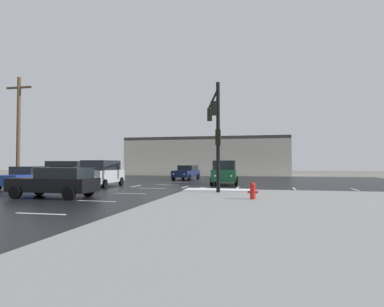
% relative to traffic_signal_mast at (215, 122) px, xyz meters
% --- Properties ---
extents(ground_plane, '(120.00, 120.00, 0.00)m').
position_rel_traffic_signal_mast_xyz_m(ground_plane, '(-4.83, 3.72, -4.46)').
color(ground_plane, slate).
extents(road_asphalt, '(44.00, 44.00, 0.02)m').
position_rel_traffic_signal_mast_xyz_m(road_asphalt, '(-4.83, 3.72, -4.45)').
color(road_asphalt, black).
rests_on(road_asphalt, ground_plane).
extents(snow_strip_curbside, '(4.00, 1.60, 0.06)m').
position_rel_traffic_signal_mast_xyz_m(snow_strip_curbside, '(0.17, -0.28, -4.29)').
color(snow_strip_curbside, white).
rests_on(snow_strip_curbside, sidewalk_corner).
extents(lane_markings, '(36.15, 36.15, 0.01)m').
position_rel_traffic_signal_mast_xyz_m(lane_markings, '(-3.63, 2.34, -4.44)').
color(lane_markings, silver).
rests_on(lane_markings, road_asphalt).
extents(traffic_signal_mast, '(1.76, 6.50, 6.43)m').
position_rel_traffic_signal_mast_xyz_m(traffic_signal_mast, '(0.00, 0.00, 0.00)').
color(traffic_signal_mast, black).
rests_on(traffic_signal_mast, sidewalk_corner).
extents(fire_hydrant, '(0.48, 0.26, 0.79)m').
position_rel_traffic_signal_mast_xyz_m(fire_hydrant, '(2.49, -4.94, -3.92)').
color(fire_hydrant, red).
rests_on(fire_hydrant, sidewalk_corner).
extents(strip_building_background, '(26.48, 8.00, 6.06)m').
position_rel_traffic_signal_mast_xyz_m(strip_building_background, '(-6.00, 33.21, -1.43)').
color(strip_building_background, beige).
rests_on(strip_building_background, ground_plane).
extents(sedan_blue, '(2.35, 4.66, 1.58)m').
position_rel_traffic_signal_mast_xyz_m(sedan_blue, '(-13.55, -0.32, -3.61)').
color(sedan_blue, navy).
rests_on(sedan_blue, road_asphalt).
extents(suv_silver, '(2.41, 4.93, 2.03)m').
position_rel_traffic_signal_mast_xyz_m(suv_silver, '(-9.23, 2.59, -3.37)').
color(suv_silver, '#B7BABF').
rests_on(suv_silver, road_asphalt).
extents(sedan_tan, '(4.60, 2.17, 1.58)m').
position_rel_traffic_signal_mast_xyz_m(sedan_tan, '(-13.26, 3.16, -3.61)').
color(sedan_tan, tan).
rests_on(sedan_tan, road_asphalt).
extents(suv_grey, '(4.98, 2.56, 2.03)m').
position_rel_traffic_signal_mast_xyz_m(suv_grey, '(-16.57, 8.92, -3.37)').
color(suv_grey, slate).
rests_on(suv_grey, road_asphalt).
extents(suv_green, '(2.39, 4.92, 2.03)m').
position_rel_traffic_signal_mast_xyz_m(suv_green, '(-0.18, 7.19, -3.37)').
color(suv_green, '#195933').
rests_on(suv_green, road_asphalt).
extents(sedan_navy, '(2.41, 4.67, 1.58)m').
position_rel_traffic_signal_mast_xyz_m(sedan_navy, '(-5.20, 14.44, -3.61)').
color(sedan_navy, '#141E47').
rests_on(sedan_navy, road_asphalt).
extents(sedan_black, '(4.56, 2.08, 1.58)m').
position_rel_traffic_signal_mast_xyz_m(sedan_black, '(-7.64, -5.35, -3.61)').
color(sedan_black, black).
rests_on(sedan_black, road_asphalt).
extents(utility_pole_mid, '(2.20, 0.28, 8.50)m').
position_rel_traffic_signal_mast_xyz_m(utility_pole_mid, '(-15.46, 1.10, -0.00)').
color(utility_pole_mid, brown).
rests_on(utility_pole_mid, ground_plane).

